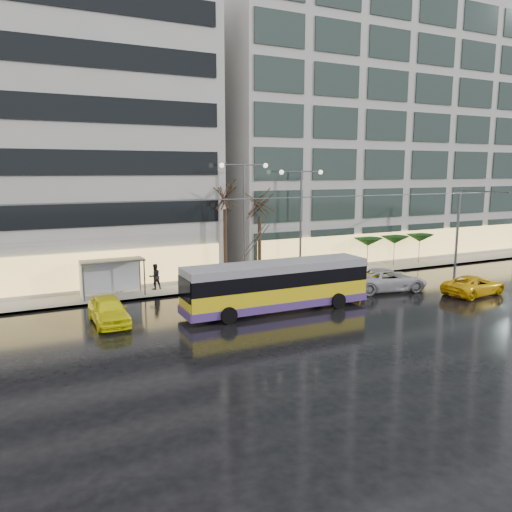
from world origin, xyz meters
TOP-DOWN VIEW (x-y plane):
  - ground at (0.00, 0.00)m, footprint 140.00×140.00m
  - sidewalk at (2.00, 14.00)m, footprint 80.00×10.00m
  - kerb at (2.00, 9.05)m, footprint 80.00×0.10m
  - building_right at (19.00, 19.00)m, footprint 32.00×14.00m
  - trolleybus at (0.57, 2.84)m, footprint 11.93×4.68m
  - catenary at (1.00, 7.94)m, footprint 42.24×5.12m
  - bus_shelter at (-8.38, 10.69)m, footprint 4.20×1.60m
  - street_lamp_near at (2.00, 10.80)m, footprint 3.96×0.36m
  - street_lamp_far at (7.00, 10.80)m, footprint 3.96×0.36m
  - tree_a at (0.50, 11.00)m, footprint 3.20×3.20m
  - tree_b at (3.50, 11.20)m, footprint 3.20×3.20m
  - parasol_a at (14.00, 11.00)m, footprint 2.50×2.50m
  - parasol_b at (17.00, 11.00)m, footprint 2.50×2.50m
  - parasol_c at (20.00, 11.00)m, footprint 2.50×2.50m
  - taxi_a at (-9.30, 4.65)m, footprint 1.96×4.63m
  - taxi_b at (8.88, 4.58)m, footprint 4.34×2.78m
  - taxi_c at (14.97, 0.37)m, footprint 5.11×2.74m
  - sedan_silver at (10.28, 4.01)m, footprint 6.22×3.73m
  - pedestrian_a at (-7.48, 11.48)m, footprint 1.01×1.02m
  - pedestrian_b at (-4.94, 11.17)m, footprint 1.03×0.87m
  - pedestrian_c at (-8.65, 11.76)m, footprint 1.40×1.22m

SIDE VIEW (x-z plane):
  - ground at x=0.00m, z-range 0.00..0.00m
  - sidewalk at x=2.00m, z-range 0.00..0.15m
  - kerb at x=2.00m, z-range 0.00..0.15m
  - taxi_b at x=8.88m, z-range 0.00..1.35m
  - taxi_c at x=14.97m, z-range 0.00..1.36m
  - taxi_a at x=-9.30m, z-range 0.00..1.56m
  - sedan_silver at x=10.28m, z-range 0.00..1.62m
  - pedestrian_b at x=-4.94m, z-range 0.15..2.01m
  - pedestrian_c at x=-8.65m, z-range 0.22..2.33m
  - trolleybus at x=0.57m, z-range -1.27..4.26m
  - pedestrian_a at x=-7.48m, z-range 0.51..2.70m
  - bus_shelter at x=-8.38m, z-range 0.71..3.22m
  - parasol_a at x=14.00m, z-range 1.12..3.77m
  - parasol_b at x=17.00m, z-range 1.12..3.77m
  - parasol_c at x=20.00m, z-range 1.12..3.77m
  - catenary at x=1.00m, z-range 0.75..7.75m
  - street_lamp_far at x=7.00m, z-range 1.45..9.98m
  - street_lamp_near at x=2.00m, z-range 1.48..10.51m
  - tree_b at x=3.50m, z-range 2.55..10.25m
  - tree_a at x=0.50m, z-range 2.89..11.29m
  - building_right at x=19.00m, z-range 0.15..25.15m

